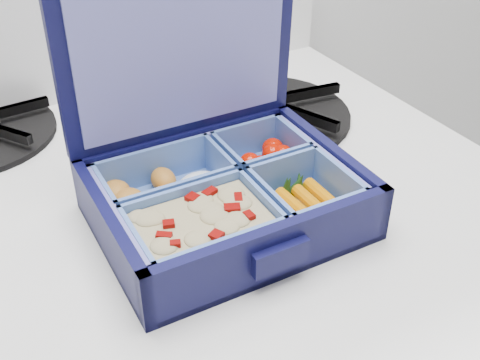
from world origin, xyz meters
TOP-DOWN VIEW (x-y plane):
  - bento_box at (0.29, 1.65)m, footprint 0.21×0.16m
  - burner_grate at (0.41, 1.79)m, footprint 0.21×0.21m
  - fork at (0.31, 1.78)m, footprint 0.11×0.17m

SIDE VIEW (x-z plane):
  - fork at x=0.31m, z-range 0.83..0.83m
  - burner_grate at x=0.41m, z-range 0.83..0.85m
  - bento_box at x=0.29m, z-range 0.83..0.88m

